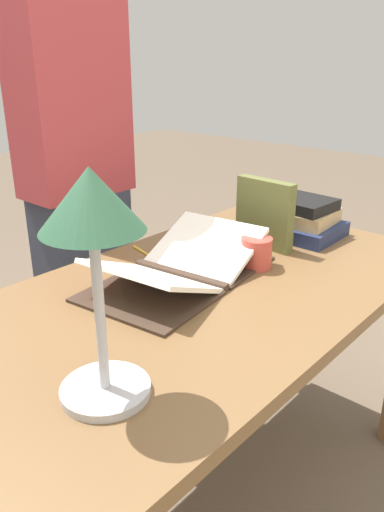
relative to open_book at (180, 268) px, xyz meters
The scene contains 9 objects.
ground_plane 0.77m from the open_book, 78.20° to the left, with size 12.00×12.00×0.00m, color brown.
reading_desk 0.15m from the open_book, 78.20° to the left, with size 1.44×0.77×0.73m.
open_book is the anchor object (origin of this frame).
book_stack_tall 0.52m from the open_book, behind, with size 0.22×0.28×0.13m.
book_standing_upright 0.36m from the open_book, behind, with size 0.05×0.20×0.21m.
reading_lamp 0.57m from the open_book, 27.63° to the left, with size 0.17×0.17×0.40m.
coffee_mug 0.23m from the open_book, 152.75° to the left, with size 0.10×0.09×0.09m.
pencil 0.20m from the open_book, 107.02° to the right, with size 0.05×0.16×0.01m.
person_reader 0.61m from the open_book, 101.26° to the right, with size 0.36×0.22×1.76m.
Camera 1 is at (0.87, 0.75, 1.28)m, focal length 35.00 mm.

